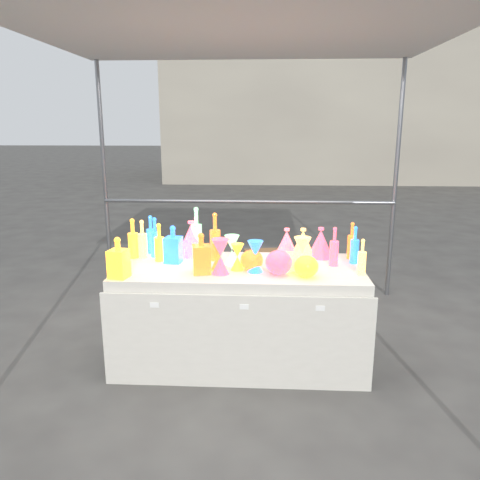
{
  "coord_description": "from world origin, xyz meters",
  "views": [
    {
      "loc": [
        0.18,
        -3.32,
        1.76
      ],
      "look_at": [
        0.0,
        0.0,
        0.95
      ],
      "focal_mm": 35.0,
      "sensor_mm": 36.0,
      "label": 1
    }
  ],
  "objects_px": {
    "decanter_0": "(118,257)",
    "lampshade_0": "(192,238)",
    "display_table": "(240,314)",
    "globe_0": "(306,268)",
    "bottle_0": "(133,238)",
    "cardboard_box_closed": "(269,268)",
    "hourglass_0": "(217,256)"
  },
  "relations": [
    {
      "from": "display_table",
      "to": "hourglass_0",
      "type": "bearing_deg",
      "value": -153.12
    },
    {
      "from": "cardboard_box_closed",
      "to": "bottle_0",
      "type": "height_order",
      "value": "bottle_0"
    },
    {
      "from": "cardboard_box_closed",
      "to": "bottle_0",
      "type": "relative_size",
      "value": 1.66
    },
    {
      "from": "lampshade_0",
      "to": "globe_0",
      "type": "bearing_deg",
      "value": -43.59
    },
    {
      "from": "display_table",
      "to": "cardboard_box_closed",
      "type": "xyz_separation_m",
      "value": [
        0.23,
        1.79,
        -0.18
      ]
    },
    {
      "from": "display_table",
      "to": "hourglass_0",
      "type": "relative_size",
      "value": 9.1
    },
    {
      "from": "cardboard_box_closed",
      "to": "bottle_0",
      "type": "distance_m",
      "value": 2.05
    },
    {
      "from": "display_table",
      "to": "globe_0",
      "type": "relative_size",
      "value": 10.9
    },
    {
      "from": "globe_0",
      "to": "bottle_0",
      "type": "bearing_deg",
      "value": 162.15
    },
    {
      "from": "decanter_0",
      "to": "hourglass_0",
      "type": "xyz_separation_m",
      "value": [
        0.65,
        0.22,
        -0.04
      ]
    },
    {
      "from": "decanter_0",
      "to": "globe_0",
      "type": "xyz_separation_m",
      "value": [
        1.28,
        0.08,
        -0.08
      ]
    },
    {
      "from": "lampshade_0",
      "to": "decanter_0",
      "type": "bearing_deg",
      "value": -137.71
    },
    {
      "from": "cardboard_box_closed",
      "to": "decanter_0",
      "type": "bearing_deg",
      "value": -126.89
    },
    {
      "from": "display_table",
      "to": "globe_0",
      "type": "distance_m",
      "value": 0.68
    },
    {
      "from": "bottle_0",
      "to": "decanter_0",
      "type": "relative_size",
      "value": 1.1
    },
    {
      "from": "decanter_0",
      "to": "lampshade_0",
      "type": "height_order",
      "value": "decanter_0"
    },
    {
      "from": "bottle_0",
      "to": "lampshade_0",
      "type": "bearing_deg",
      "value": 11.27
    },
    {
      "from": "display_table",
      "to": "globe_0",
      "type": "bearing_deg",
      "value": -25.61
    },
    {
      "from": "hourglass_0",
      "to": "lampshade_0",
      "type": "height_order",
      "value": "lampshade_0"
    },
    {
      "from": "globe_0",
      "to": "lampshade_0",
      "type": "xyz_separation_m",
      "value": [
        -0.87,
        0.51,
        0.07
      ]
    },
    {
      "from": "display_table",
      "to": "decanter_0",
      "type": "xyz_separation_m",
      "value": [
        -0.81,
        -0.3,
        0.52
      ]
    },
    {
      "from": "cardboard_box_closed",
      "to": "lampshade_0",
      "type": "distance_m",
      "value": 1.77
    },
    {
      "from": "display_table",
      "to": "lampshade_0",
      "type": "height_order",
      "value": "lampshade_0"
    },
    {
      "from": "cardboard_box_closed",
      "to": "decanter_0",
      "type": "height_order",
      "value": "decanter_0"
    },
    {
      "from": "display_table",
      "to": "globe_0",
      "type": "xyz_separation_m",
      "value": [
        0.47,
        -0.22,
        0.44
      ]
    },
    {
      "from": "decanter_0",
      "to": "hourglass_0",
      "type": "height_order",
      "value": "decanter_0"
    },
    {
      "from": "display_table",
      "to": "lampshade_0",
      "type": "bearing_deg",
      "value": 144.29
    },
    {
      "from": "bottle_0",
      "to": "lampshade_0",
      "type": "height_order",
      "value": "bottle_0"
    },
    {
      "from": "cardboard_box_closed",
      "to": "globe_0",
      "type": "height_order",
      "value": "globe_0"
    },
    {
      "from": "bottle_0",
      "to": "hourglass_0",
      "type": "height_order",
      "value": "bottle_0"
    },
    {
      "from": "decanter_0",
      "to": "lampshade_0",
      "type": "bearing_deg",
      "value": 67.11
    },
    {
      "from": "bottle_0",
      "to": "globe_0",
      "type": "distance_m",
      "value": 1.39
    }
  ]
}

